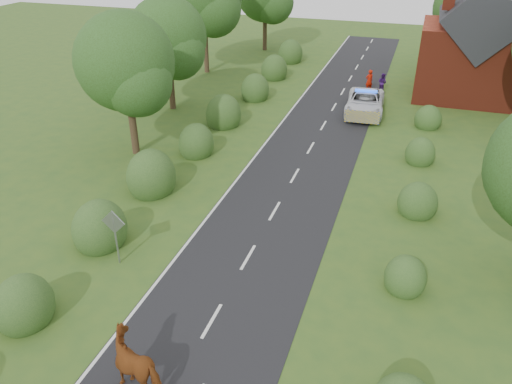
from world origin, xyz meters
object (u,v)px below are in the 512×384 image
(road_sign, at_px, (114,229))
(cow, at_px, (140,365))
(pedestrian_purple, at_px, (382,83))
(police_van, at_px, (365,102))
(pedestrian_red, at_px, (369,81))

(road_sign, relative_size, cow, 1.11)
(cow, distance_m, pedestrian_purple, 32.39)
(police_van, bearing_deg, pedestrian_red, 90.17)
(road_sign, relative_size, pedestrian_red, 1.40)
(road_sign, distance_m, pedestrian_purple, 28.15)
(pedestrian_purple, bearing_deg, pedestrian_red, 44.44)
(police_van, height_order, pedestrian_purple, police_van)
(road_sign, bearing_deg, pedestrian_red, 75.38)
(cow, xyz_separation_m, police_van, (3.31, 26.65, -0.01))
(pedestrian_red, bearing_deg, cow, 45.47)
(pedestrian_purple, bearing_deg, police_van, 112.99)
(road_sign, height_order, pedestrian_purple, road_sign)
(pedestrian_purple, bearing_deg, cow, 113.08)
(cow, bearing_deg, pedestrian_purple, -177.41)
(cow, height_order, pedestrian_purple, cow)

